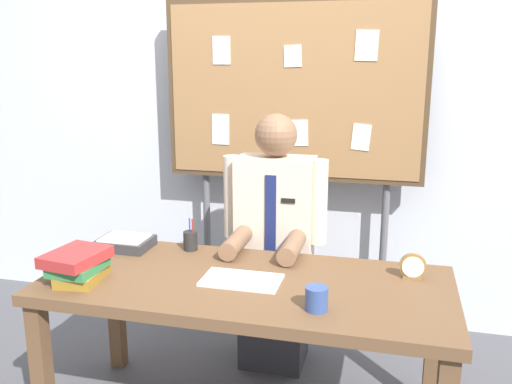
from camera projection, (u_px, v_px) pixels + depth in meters
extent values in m
cube|color=silver|center=(299.00, 108.00, 3.42)|extent=(6.40, 0.08, 2.70)
cube|color=brown|center=(246.00, 285.00, 2.39)|extent=(1.76, 0.77, 0.05)
cube|color=brown|center=(42.00, 374.00, 2.37)|extent=(0.07, 0.07, 0.67)
cube|color=brown|center=(116.00, 309.00, 2.98)|extent=(0.07, 0.07, 0.67)
cube|color=brown|center=(433.00, 347.00, 2.59)|extent=(0.07, 0.07, 0.67)
cube|color=#2D2D33|center=(274.00, 324.00, 3.06)|extent=(0.34, 0.30, 0.44)
cube|color=beige|center=(275.00, 224.00, 2.92)|extent=(0.40, 0.22, 0.72)
sphere|color=brown|center=(276.00, 135.00, 2.81)|extent=(0.22, 0.22, 0.22)
cylinder|color=beige|center=(232.00, 197.00, 2.92)|extent=(0.09, 0.09, 0.44)
cylinder|color=beige|center=(319.00, 202.00, 2.81)|extent=(0.09, 0.09, 0.44)
cylinder|color=brown|center=(236.00, 243.00, 2.72)|extent=(0.09, 0.30, 0.09)
cylinder|color=brown|center=(292.00, 247.00, 2.65)|extent=(0.09, 0.30, 0.09)
cube|color=navy|center=(270.00, 220.00, 2.80)|extent=(0.06, 0.01, 0.47)
cube|color=black|center=(288.00, 201.00, 2.75)|extent=(0.07, 0.01, 0.02)
cube|color=#4C3823|center=(293.00, 91.00, 3.20)|extent=(1.53, 0.05, 1.04)
cube|color=olive|center=(293.00, 91.00, 3.19)|extent=(1.47, 0.04, 0.98)
cylinder|color=#59595E|center=(207.00, 242.00, 3.59)|extent=(0.04, 0.04, 0.97)
cylinder|color=#59595E|center=(383.00, 257.00, 3.33)|extent=(0.04, 0.04, 0.97)
cube|color=silver|center=(221.00, 129.00, 3.33)|extent=(0.11, 0.00, 0.18)
cube|color=white|center=(293.00, 56.00, 3.12)|extent=(0.10, 0.00, 0.13)
cube|color=white|center=(297.00, 133.00, 3.22)|extent=(0.13, 0.00, 0.16)
cube|color=#F4EFCC|center=(367.00, 45.00, 3.01)|extent=(0.13, 0.00, 0.17)
cube|color=white|center=(221.00, 50.00, 3.21)|extent=(0.11, 0.00, 0.16)
cube|color=silver|center=(361.00, 137.00, 3.13)|extent=(0.11, 0.00, 0.16)
cube|color=olive|center=(82.00, 275.00, 2.38)|extent=(0.19, 0.25, 0.05)
cube|color=#337F47|center=(78.00, 267.00, 2.36)|extent=(0.19, 0.23, 0.04)
cube|color=#B22D2D|center=(76.00, 257.00, 2.35)|extent=(0.24, 0.28, 0.05)
cube|color=silver|center=(242.00, 280.00, 2.37)|extent=(0.34, 0.20, 0.01)
cylinder|color=olive|center=(413.00, 266.00, 2.39)|extent=(0.11, 0.02, 0.11)
cylinder|color=white|center=(413.00, 267.00, 2.38)|extent=(0.09, 0.00, 0.09)
cube|color=olive|center=(412.00, 277.00, 2.40)|extent=(0.08, 0.04, 0.01)
cylinder|color=#334C8C|center=(316.00, 299.00, 2.09)|extent=(0.09, 0.09, 0.09)
cylinder|color=#262626|center=(190.00, 241.00, 2.75)|extent=(0.07, 0.07, 0.09)
cylinder|color=#263399|center=(190.00, 232.00, 2.75)|extent=(0.01, 0.01, 0.15)
cylinder|color=maroon|center=(193.00, 233.00, 2.74)|extent=(0.01, 0.01, 0.15)
cylinder|color=gold|center=(193.00, 233.00, 2.75)|extent=(0.01, 0.01, 0.15)
cube|color=#333338|center=(125.00, 243.00, 2.78)|extent=(0.26, 0.20, 0.05)
cube|color=white|center=(125.00, 238.00, 2.78)|extent=(0.22, 0.17, 0.01)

